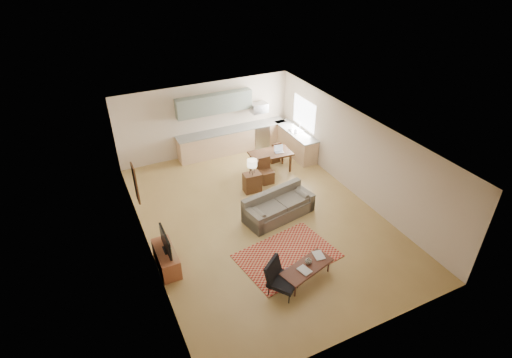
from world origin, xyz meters
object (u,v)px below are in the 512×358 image
sofa (279,206)px  console_table (252,182)px  tv_credenza (166,259)px  coffee_table (306,272)px  armchair (284,279)px  dining_table (270,162)px

sofa → console_table: 1.57m
tv_credenza → console_table: size_ratio=1.81×
coffee_table → armchair: size_ratio=1.66×
coffee_table → armchair: (-0.69, -0.12, 0.21)m
coffee_table → console_table: bearing=67.4°
armchair → tv_credenza: bearing=101.9°
armchair → dining_table: armchair is taller
coffee_table → tv_credenza: tv_credenza is taller
tv_credenza → console_table: bearing=32.9°
sofa → console_table: sofa is taller
coffee_table → console_table: (0.47, 4.05, 0.12)m
coffee_table → dining_table: (1.58, 4.91, 0.16)m
console_table → dining_table: size_ratio=0.45×
sofa → console_table: bearing=84.0°
coffee_table → tv_credenza: size_ratio=1.17×
tv_credenza → console_table: console_table is taller
sofa → console_table: (-0.12, 1.56, -0.06)m
armchair → console_table: armchair is taller
dining_table → coffee_table: bearing=-105.2°
sofa → dining_table: bearing=57.4°
dining_table → console_table: bearing=-139.5°
armchair → console_table: 4.32m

